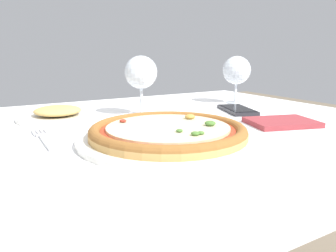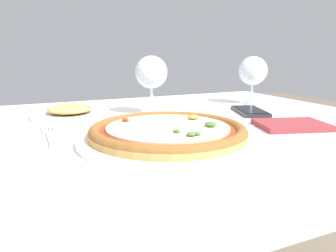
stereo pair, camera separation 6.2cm
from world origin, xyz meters
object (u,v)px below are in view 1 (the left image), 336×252
object	(u,v)px
fork	(44,138)
side_plate	(58,114)
pizza_plate	(168,133)
wine_glass_far_left	(237,71)
cell_phone	(237,110)
wine_glass_far_right	(141,74)
dining_table	(165,167)

from	to	relation	value
fork	side_plate	bearing A→B (deg)	70.53
pizza_plate	wine_glass_far_left	distance (m)	0.52
wine_glass_far_left	side_plate	size ratio (longest dim) A/B	0.77
pizza_plate	cell_phone	distance (m)	0.37
wine_glass_far_right	cell_phone	world-z (taller)	wine_glass_far_right
dining_table	fork	bearing A→B (deg)	176.79
side_plate	cell_phone	bearing A→B (deg)	-17.81
dining_table	pizza_plate	distance (m)	0.18
pizza_plate	fork	size ratio (longest dim) A/B	2.04
wine_glass_far_right	cell_phone	xyz separation A→B (m)	(0.26, -0.09, -0.10)
wine_glass_far_left	wine_glass_far_right	distance (m)	0.36
dining_table	cell_phone	size ratio (longest dim) A/B	7.11
cell_phone	pizza_plate	bearing A→B (deg)	-152.28
wine_glass_far_right	cell_phone	distance (m)	0.29
pizza_plate	wine_glass_far_right	size ratio (longest dim) A/B	2.19
wine_glass_far_right	side_plate	bearing A→B (deg)	163.01
cell_phone	side_plate	xyz separation A→B (m)	(-0.46, 0.15, 0.01)
wine_glass_far_right	dining_table	bearing A→B (deg)	-92.85
wine_glass_far_left	dining_table	bearing A→B (deg)	-154.38
wine_glass_far_left	wine_glass_far_right	xyz separation A→B (m)	(-0.36, -0.03, 0.00)
wine_glass_far_left	wine_glass_far_right	world-z (taller)	wine_glass_far_right
side_plate	pizza_plate	bearing A→B (deg)	-66.93
fork	wine_glass_far_left	bearing A→B (deg)	14.29
dining_table	wine_glass_far_right	distance (m)	0.25
pizza_plate	cell_phone	bearing A→B (deg)	27.72
fork	cell_phone	size ratio (longest dim) A/B	1.06
dining_table	cell_phone	bearing A→B (deg)	11.54
fork	wine_glass_far_left	world-z (taller)	wine_glass_far_left
wine_glass_far_left	fork	bearing A→B (deg)	-165.71
dining_table	pizza_plate	size ratio (longest dim) A/B	3.28
dining_table	cell_phone	xyz separation A→B (m)	(0.27, 0.05, 0.11)
dining_table	fork	distance (m)	0.28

